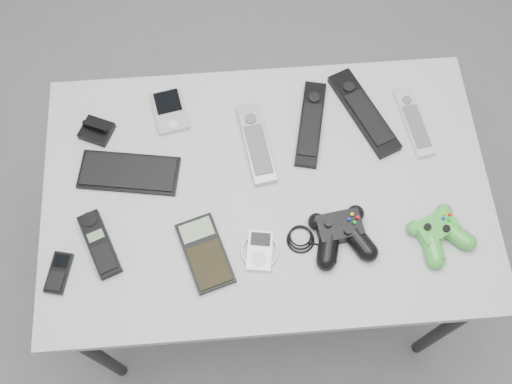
{
  "coord_description": "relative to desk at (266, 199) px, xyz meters",
  "views": [
    {
      "loc": [
        -0.13,
        -0.48,
        2.0
      ],
      "look_at": [
        -0.09,
        0.08,
        0.73
      ],
      "focal_mm": 42.0,
      "sensor_mm": 36.0,
      "label": 1
    }
  ],
  "objects": [
    {
      "name": "dock_bracket",
      "position": [
        -0.4,
        0.18,
        0.08
      ],
      "size": [
        0.09,
        0.09,
        0.04
      ],
      "primitive_type": "cube",
      "rotation": [
        0.0,
        0.0,
        -0.42
      ],
      "color": "black",
      "rests_on": "desk"
    },
    {
      "name": "remote_black_a",
      "position": [
        0.12,
        0.16,
        0.07
      ],
      "size": [
        0.1,
        0.24,
        0.02
      ],
      "primitive_type": "cube",
      "rotation": [
        0.0,
        0.0,
        -0.22
      ],
      "color": "black",
      "rests_on": "desk"
    },
    {
      "name": "mp3_player",
      "position": [
        -0.03,
        -0.15,
        0.07
      ],
      "size": [
        0.1,
        0.1,
        0.02
      ],
      "primitive_type": "cube",
      "rotation": [
        0.0,
        0.0,
        -0.15
      ],
      "color": "white",
      "rests_on": "desk"
    },
    {
      "name": "remote_silver_b",
      "position": [
        0.38,
        0.15,
        0.07
      ],
      "size": [
        0.07,
        0.2,
        0.02
      ],
      "primitive_type": "cube",
      "rotation": [
        0.0,
        0.0,
        0.15
      ],
      "color": "silver",
      "rests_on": "desk"
    },
    {
      "name": "controller_green",
      "position": [
        0.38,
        -0.15,
        0.08
      ],
      "size": [
        0.17,
        0.18,
        0.04
      ],
      "primitive_type": null,
      "rotation": [
        0.0,
        0.0,
        0.43
      ],
      "color": "#298524",
      "rests_on": "desk"
    },
    {
      "name": "mobile_phone",
      "position": [
        -0.48,
        -0.17,
        0.07
      ],
      "size": [
        0.06,
        0.1,
        0.02
      ],
      "primitive_type": "cube",
      "rotation": [
        0.0,
        0.0,
        -0.22
      ],
      "color": "black",
      "rests_on": "desk"
    },
    {
      "name": "controller_black",
      "position": [
        0.16,
        -0.13,
        0.09
      ],
      "size": [
        0.26,
        0.18,
        0.05
      ],
      "primitive_type": null,
      "rotation": [
        0.0,
        0.0,
        0.14
      ],
      "color": "black",
      "rests_on": "desk"
    },
    {
      "name": "cordless_handset",
      "position": [
        -0.39,
        -0.11,
        0.07
      ],
      "size": [
        0.1,
        0.17,
        0.02
      ],
      "primitive_type": "cube",
      "rotation": [
        0.0,
        0.0,
        0.38
      ],
      "color": "black",
      "rests_on": "desk"
    },
    {
      "name": "floor",
      "position": [
        0.07,
        -0.09,
        -0.65
      ],
      "size": [
        3.5,
        3.5,
        0.0
      ],
      "primitive_type": "plane",
      "color": "slate",
      "rests_on": "ground"
    },
    {
      "name": "pda_keyboard",
      "position": [
        -0.32,
        0.06,
        0.07
      ],
      "size": [
        0.25,
        0.14,
        0.01
      ],
      "primitive_type": "cube",
      "rotation": [
        0.0,
        0.0,
        -0.16
      ],
      "color": "black",
      "rests_on": "desk"
    },
    {
      "name": "pda",
      "position": [
        -0.22,
        0.23,
        0.07
      ],
      "size": [
        0.1,
        0.13,
        0.02
      ],
      "primitive_type": "cube",
      "rotation": [
        0.0,
        0.0,
        0.19
      ],
      "color": "#A4A3AA",
      "rests_on": "desk"
    },
    {
      "name": "desk",
      "position": [
        0.0,
        0.0,
        0.0
      ],
      "size": [
        1.06,
        0.68,
        0.71
      ],
      "color": "#A3A3A5",
      "rests_on": "floor"
    },
    {
      "name": "remote_black_b",
      "position": [
        0.26,
        0.18,
        0.07
      ],
      "size": [
        0.15,
        0.26,
        0.02
      ],
      "primitive_type": "cube",
      "rotation": [
        0.0,
        0.0,
        0.4
      ],
      "color": "black",
      "rests_on": "desk"
    },
    {
      "name": "calculator",
      "position": [
        -0.15,
        -0.15,
        0.07
      ],
      "size": [
        0.13,
        0.19,
        0.02
      ],
      "primitive_type": "cube",
      "rotation": [
        0.0,
        0.0,
        0.29
      ],
      "color": "black",
      "rests_on": "desk"
    },
    {
      "name": "remote_silver_a",
      "position": [
        -0.02,
        0.12,
        0.07
      ],
      "size": [
        0.08,
        0.22,
        0.02
      ],
      "primitive_type": "cube",
      "rotation": [
        0.0,
        0.0,
        0.14
      ],
      "color": "#A4A3AA",
      "rests_on": "desk"
    }
  ]
}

